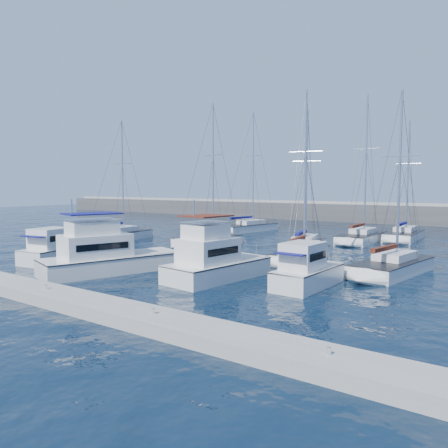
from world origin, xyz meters
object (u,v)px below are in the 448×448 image
Objects in this scene: motor_yacht_stbd_inner at (214,263)px; sailboat_mid_d at (302,255)px; motor_yacht_port_inner at (106,257)px; sailboat_mid_c at (304,247)px; sailboat_back_a at (249,227)px; sailboat_back_b at (362,237)px; sailboat_back_c at (404,235)px; sailboat_mid_a at (119,236)px; sailboat_mid_b at (208,240)px; motor_yacht_port_outer at (56,250)px; sailboat_mid_e at (392,267)px; motor_yacht_stbd_outer at (306,272)px.

sailboat_mid_d reaches higher than motor_yacht_stbd_inner.
motor_yacht_stbd_inner is (7.67, 2.57, 0.00)m from motor_yacht_port_inner.
motor_yacht_stbd_inner is at bearing -102.47° from sailboat_mid_c.
sailboat_back_a reaches higher than motor_yacht_port_inner.
sailboat_back_c is (3.34, 4.91, -0.02)m from sailboat_back_b.
motor_yacht_port_inner is 0.74× the size of sailboat_mid_a.
motor_yacht_stbd_inner is 24.10m from sailboat_mid_a.
sailboat_mid_b is 10.25m from sailboat_mid_c.
sailboat_mid_a is (-7.00, 12.71, -0.43)m from motor_yacht_port_outer.
sailboat_mid_e is (9.06, 8.72, -0.63)m from motor_yacht_stbd_inner.
motor_yacht_stbd_inner is at bearing -164.44° from motor_yacht_stbd_outer.
motor_yacht_port_inner is at bearing -108.57° from sailboat_back_b.
motor_yacht_stbd_inner is 0.47× the size of sailboat_back_a.
sailboat_back_b reaches higher than sailboat_mid_c.
motor_yacht_stbd_outer is at bearing -89.56° from sailboat_back_c.
sailboat_mid_a is 18.46m from sailboat_back_a.
motor_yacht_stbd_outer is 28.66m from sailboat_back_c.
motor_yacht_stbd_inner is at bearing -32.21° from sailboat_mid_a.
sailboat_mid_a is 1.03× the size of sailboat_mid_c.
sailboat_mid_d is 0.86× the size of sailboat_back_a.
sailboat_mid_d reaches higher than sailboat_mid_c.
sailboat_mid_b is (4.06, 15.09, -0.41)m from motor_yacht_port_outer.
motor_yacht_stbd_outer is (13.58, 3.97, -0.19)m from motor_yacht_port_inner.
sailboat_mid_a reaches higher than motor_yacht_stbd_outer.
sailboat_mid_d is (9.20, 12.66, -0.61)m from motor_yacht_port_inner.
sailboat_mid_d is (12.04, -3.02, -0.01)m from sailboat_mid_b.
sailboat_back_c is at bearing 109.63° from sailboat_mid_e.
sailboat_mid_e is 18.01m from sailboat_back_b.
motor_yacht_stbd_outer is 0.41× the size of sailboat_mid_a.
motor_yacht_port_outer is at bearing -120.88° from sailboat_back_b.
sailboat_mid_c is at bearing -110.43° from sailboat_back_c.
sailboat_back_a is at bearing 80.54° from motor_yacht_port_outer.
motor_yacht_port_outer is at bearing -165.36° from motor_yacht_stbd_inner.
sailboat_mid_b reaches higher than sailboat_mid_e.
sailboat_back_a is 19.95m from sailboat_back_c.
motor_yacht_port_inner is at bearing -67.30° from sailboat_back_a.
motor_yacht_port_outer is 31.58m from sailboat_back_b.
motor_yacht_stbd_inner is 0.56× the size of sailboat_mid_a.
motor_yacht_port_outer is 1.14× the size of motor_yacht_stbd_outer.
sailboat_mid_d is at bearing -4.18° from sailboat_mid_b.
motor_yacht_port_inner is 0.62× the size of sailboat_back_a.
sailboat_mid_e is 0.79× the size of sailboat_back_a.
sailboat_back_a is (-7.20, 30.51, -0.60)m from motor_yacht_port_inner.
sailboat_back_b is at bearing 123.15° from sailboat_mid_e.
sailboat_back_c is (3.45, 19.95, -0.01)m from sailboat_mid_d.
motor_yacht_port_inner is 0.63× the size of sailboat_back_b.
motor_yacht_stbd_inner is 25.19m from sailboat_back_b.
sailboat_mid_c is 0.97× the size of sailboat_back_c.
motor_yacht_port_outer is at bearing -168.40° from motor_yacht_stbd_outer.
motor_yacht_port_outer is 15.63m from sailboat_mid_b.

